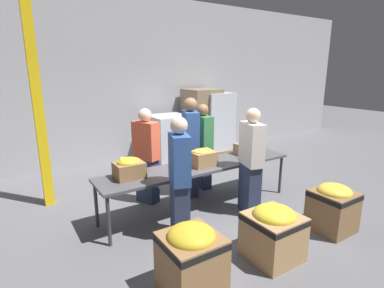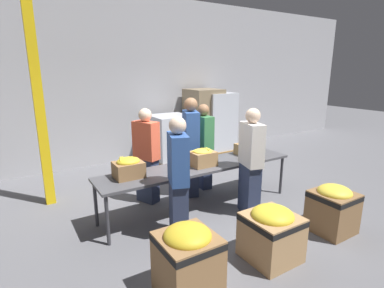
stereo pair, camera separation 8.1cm
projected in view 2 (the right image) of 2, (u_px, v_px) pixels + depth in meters
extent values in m
plane|color=slate|center=(199.00, 208.00, 5.06)|extent=(30.00, 30.00, 0.00)
cube|color=#A8A8AD|center=(127.00, 81.00, 7.27)|extent=(16.00, 0.08, 4.00)
cube|color=#4C4C51|center=(200.00, 166.00, 4.88)|extent=(3.37, 0.71, 0.04)
cylinder|color=#38383D|center=(107.00, 221.00, 3.90)|extent=(0.05, 0.05, 0.71)
cylinder|color=#38383D|center=(281.00, 175.00, 5.56)|extent=(0.05, 0.05, 0.71)
cylinder|color=#38383D|center=(96.00, 204.00, 4.39)|extent=(0.05, 0.05, 0.71)
cylinder|color=#38383D|center=(259.00, 167.00, 6.04)|extent=(0.05, 0.05, 0.71)
cube|color=olive|center=(129.00, 170.00, 4.32)|extent=(0.41, 0.33, 0.23)
ellipsoid|color=yellow|center=(128.00, 162.00, 4.29)|extent=(0.33, 0.29, 0.13)
ellipsoid|color=yellow|center=(121.00, 158.00, 4.27)|extent=(0.14, 0.19, 0.04)
ellipsoid|color=yellow|center=(120.00, 159.00, 4.27)|extent=(0.11, 0.22, 0.04)
cube|color=#A37A4C|center=(203.00, 159.00, 4.83)|extent=(0.39, 0.31, 0.23)
ellipsoid|color=yellow|center=(203.00, 151.00, 4.80)|extent=(0.32, 0.27, 0.09)
ellipsoid|color=yellow|center=(205.00, 149.00, 4.79)|extent=(0.17, 0.14, 0.04)
ellipsoid|color=yellow|center=(196.00, 150.00, 4.79)|extent=(0.22, 0.09, 0.04)
ellipsoid|color=yellow|center=(207.00, 149.00, 4.80)|extent=(0.10, 0.18, 0.04)
cube|color=#A37A4C|center=(248.00, 149.00, 5.48)|extent=(0.41, 0.33, 0.20)
ellipsoid|color=yellow|center=(248.00, 144.00, 5.46)|extent=(0.37, 0.27, 0.11)
ellipsoid|color=yellow|center=(248.00, 141.00, 5.55)|extent=(0.19, 0.10, 0.04)
ellipsoid|color=yellow|center=(248.00, 141.00, 5.48)|extent=(0.19, 0.08, 0.05)
ellipsoid|color=yellow|center=(250.00, 143.00, 5.38)|extent=(0.07, 0.17, 0.04)
cube|color=#2D3856|center=(191.00, 172.00, 5.54)|extent=(0.36, 0.46, 0.85)
cube|color=#2D5199|center=(191.00, 131.00, 5.35)|extent=(0.40, 0.54, 0.70)
sphere|color=#896042|center=(191.00, 105.00, 5.23)|extent=(0.24, 0.24, 0.24)
cube|color=#2D3856|center=(249.00, 189.00, 4.80)|extent=(0.31, 0.43, 0.81)
cube|color=silver|center=(252.00, 144.00, 4.62)|extent=(0.35, 0.50, 0.67)
sphere|color=beige|center=(253.00, 116.00, 4.51)|extent=(0.23, 0.23, 0.23)
cube|color=#2D3856|center=(203.00, 168.00, 5.87)|extent=(0.22, 0.38, 0.78)
cube|color=#387A47|center=(203.00, 133.00, 5.69)|extent=(0.24, 0.45, 0.64)
sphere|color=#896042|center=(203.00, 110.00, 5.59)|extent=(0.22, 0.22, 0.22)
cube|color=#2D3856|center=(179.00, 210.00, 4.10)|extent=(0.33, 0.43, 0.80)
cube|color=#2D5199|center=(178.00, 159.00, 3.92)|extent=(0.36, 0.50, 0.66)
sphere|color=beige|center=(178.00, 125.00, 3.82)|extent=(0.23, 0.23, 0.23)
cube|color=#2D3856|center=(148.00, 180.00, 5.23)|extent=(0.34, 0.42, 0.78)
cube|color=#EA5B3D|center=(146.00, 140.00, 5.05)|extent=(0.38, 0.49, 0.65)
sphere|color=beige|center=(145.00, 115.00, 4.95)|extent=(0.22, 0.22, 0.22)
cube|color=olive|center=(188.00, 266.00, 3.03)|extent=(0.57, 0.57, 0.67)
cube|color=black|center=(188.00, 242.00, 2.96)|extent=(0.57, 0.57, 0.07)
ellipsoid|color=gold|center=(188.00, 236.00, 2.95)|extent=(0.48, 0.48, 0.20)
cube|color=tan|center=(271.00, 237.00, 3.65)|extent=(0.60, 0.60, 0.57)
cube|color=black|center=(272.00, 220.00, 3.59)|extent=(0.60, 0.60, 0.07)
ellipsoid|color=yellow|center=(272.00, 215.00, 3.58)|extent=(0.51, 0.51, 0.21)
cube|color=olive|center=(332.00, 212.00, 4.27)|extent=(0.54, 0.54, 0.59)
cube|color=black|center=(334.00, 196.00, 4.21)|extent=(0.55, 0.55, 0.07)
ellipsoid|color=yellow|center=(335.00, 192.00, 4.19)|extent=(0.46, 0.46, 0.19)
cube|color=yellow|center=(37.00, 87.00, 4.76)|extent=(0.15, 0.15, 4.00)
cube|color=olive|center=(171.00, 160.00, 7.46)|extent=(0.96, 0.96, 0.13)
cube|color=silver|center=(171.00, 137.00, 7.32)|extent=(0.89, 0.89, 1.06)
cube|color=olive|center=(203.00, 152.00, 8.24)|extent=(0.91, 0.91, 0.13)
cube|color=#897556|center=(203.00, 120.00, 8.03)|extent=(0.84, 0.84, 1.63)
cube|color=olive|center=(216.00, 150.00, 8.37)|extent=(0.91, 0.91, 0.13)
cube|color=silver|center=(216.00, 121.00, 8.17)|extent=(0.84, 0.84, 1.53)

